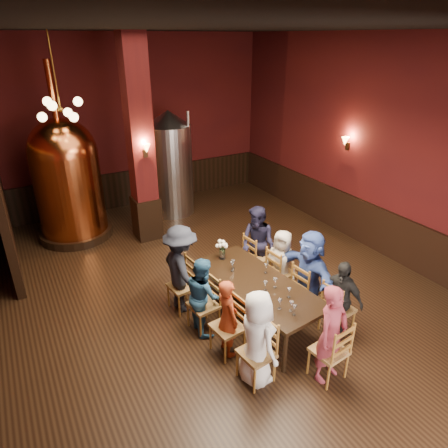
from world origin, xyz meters
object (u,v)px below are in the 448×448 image
person_1 (227,317)px  steel_vessel (171,164)px  dining_table (257,285)px  person_2 (203,295)px  rose_vase (222,247)px  copper_kettle (67,179)px  person_0 (257,338)px

person_1 → steel_vessel: bearing=-12.4°
dining_table → person_1: bearing=-158.8°
person_2 → rose_vase: (0.75, 0.71, 0.34)m
dining_table → steel_vessel: 5.05m
copper_kettle → steel_vessel: copper_kettle is taller
copper_kettle → steel_vessel: 2.62m
copper_kettle → person_2: bearing=-75.9°
dining_table → person_2: 0.91m
person_0 → person_2: 1.33m
person_0 → copper_kettle: 6.05m
dining_table → person_1: (-0.81, -0.42, -0.05)m
person_2 → steel_vessel: steel_vessel is taller
dining_table → rose_vase: 1.00m
dining_table → steel_vessel: size_ratio=0.91×
rose_vase → person_2: bearing=-136.7°
dining_table → person_2: person_2 is taller
person_2 → copper_kettle: size_ratio=0.33×
person_0 → rose_vase: person_0 is taller
dining_table → copper_kettle: bearing=106.7°
person_0 → person_1: person_0 is taller
dining_table → steel_vessel: bearing=77.0°
person_0 → rose_vase: size_ratio=3.88×
dining_table → person_2: bearing=158.8°
person_2 → copper_kettle: 4.75m
person_1 → rose_vase: bearing=-24.4°
person_2 → person_1: bearing=-167.1°
person_0 → person_1: bearing=5.1°
person_1 → copper_kettle: (-1.21, 5.20, 0.81)m
person_1 → person_2: size_ratio=0.97×
dining_table → rose_vase: (-0.13, 0.94, 0.31)m
person_2 → person_0: bearing=-167.1°
person_2 → copper_kettle: copper_kettle is taller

